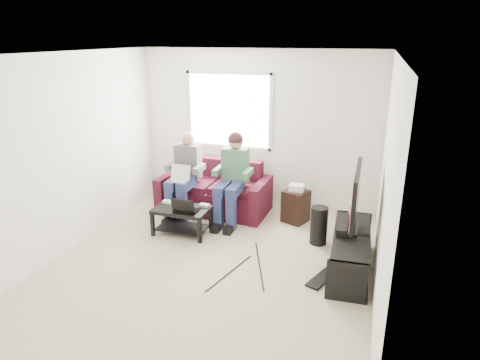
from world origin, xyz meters
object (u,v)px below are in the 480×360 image
at_px(coffee_table, 182,215).
at_px(tv, 356,196).
at_px(sofa, 215,193).
at_px(subwoofer, 319,225).
at_px(tv_stand, 350,254).
at_px(end_table, 296,205).

bearing_deg(coffee_table, tv, -5.18).
bearing_deg(tv, sofa, 152.16).
distance_m(sofa, coffee_table, 1.00).
bearing_deg(sofa, subwoofer, -21.12).
xyz_separation_m(coffee_table, subwoofer, (1.96, 0.29, -0.02)).
relative_size(tv_stand, subwoofer, 2.72).
height_order(sofa, subwoofer, sofa).
xyz_separation_m(subwoofer, end_table, (-0.45, 0.65, 0.00)).
height_order(tv_stand, tv, tv).
xyz_separation_m(tv_stand, end_table, (-0.92, 1.25, 0.06)).
distance_m(tv, subwoofer, 0.97).
height_order(sofa, tv_stand, sofa).
bearing_deg(subwoofer, coffee_table, -171.72).
relative_size(sofa, subwoofer, 3.29).
distance_m(coffee_table, tv_stand, 2.46).
xyz_separation_m(tv, end_table, (-0.92, 1.15, -0.67)).
bearing_deg(coffee_table, subwoofer, 8.28).
bearing_deg(subwoofer, sofa, 158.88).
height_order(tv_stand, end_table, end_table).
bearing_deg(sofa, end_table, -2.16).
bearing_deg(tv_stand, tv, 91.47).
xyz_separation_m(sofa, coffee_table, (-0.15, -0.98, -0.02)).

